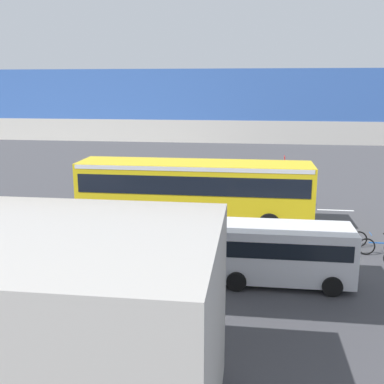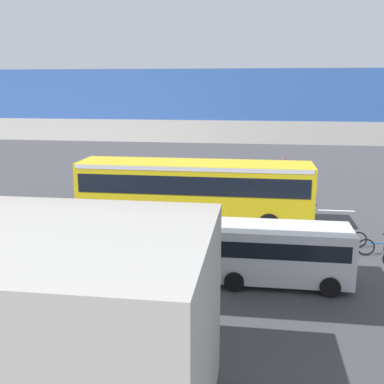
# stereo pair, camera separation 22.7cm
# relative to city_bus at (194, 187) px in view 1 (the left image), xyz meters

# --- Properties ---
(ground) EXTENTS (80.00, 80.00, 0.00)m
(ground) POSITION_rel_city_bus_xyz_m (0.47, -0.67, -1.88)
(ground) COLOR #424247
(city_bus) EXTENTS (11.54, 2.85, 3.15)m
(city_bus) POSITION_rel_city_bus_xyz_m (0.00, 0.00, 0.00)
(city_bus) COLOR yellow
(city_bus) RESTS_ON ground
(parked_van) EXTENTS (4.80, 2.17, 2.05)m
(parked_van) POSITION_rel_city_bus_xyz_m (-3.99, 6.58, -0.70)
(parked_van) COLOR silver
(parked_van) RESTS_ON ground
(bicycle_green) EXTENTS (1.77, 0.44, 0.96)m
(bicycle_green) POSITION_rel_city_bus_xyz_m (-6.95, 2.50, -1.51)
(bicycle_green) COLOR black
(bicycle_green) RESTS_ON ground
(bicycle_blue) EXTENTS (1.77, 0.44, 0.96)m
(bicycle_blue) POSITION_rel_city_bus_xyz_m (-8.12, 3.43, -1.51)
(bicycle_blue) COLOR black
(bicycle_blue) RESTS_ON ground
(pedestrian) EXTENTS (0.38, 0.38, 1.79)m
(pedestrian) POSITION_rel_city_bus_xyz_m (-5.30, -3.92, -1.00)
(pedestrian) COLOR #2D2D38
(pedestrian) RESTS_ON ground
(traffic_sign) EXTENTS (0.08, 0.60, 2.80)m
(traffic_sign) POSITION_rel_city_bus_xyz_m (-4.68, -4.97, 0.01)
(traffic_sign) COLOR slate
(traffic_sign) RESTS_ON ground
(lane_dash_leftmost) EXTENTS (2.00, 0.20, 0.01)m
(lane_dash_leftmost) POSITION_rel_city_bus_xyz_m (-7.53, -3.62, -1.88)
(lane_dash_leftmost) COLOR silver
(lane_dash_leftmost) RESTS_ON ground
(lane_dash_left) EXTENTS (2.00, 0.20, 0.01)m
(lane_dash_left) POSITION_rel_city_bus_xyz_m (-3.53, -3.62, -1.88)
(lane_dash_left) COLOR silver
(lane_dash_left) RESTS_ON ground
(lane_dash_centre) EXTENTS (2.00, 0.20, 0.01)m
(lane_dash_centre) POSITION_rel_city_bus_xyz_m (0.47, -3.62, -1.88)
(lane_dash_centre) COLOR silver
(lane_dash_centre) RESTS_ON ground
(lane_dash_right) EXTENTS (2.00, 0.20, 0.01)m
(lane_dash_right) POSITION_rel_city_bus_xyz_m (4.47, -3.62, -1.88)
(lane_dash_right) COLOR silver
(lane_dash_right) RESTS_ON ground
(lane_dash_rightmost) EXTENTS (2.00, 0.20, 0.01)m
(lane_dash_rightmost) POSITION_rel_city_bus_xyz_m (8.47, -3.62, -1.88)
(lane_dash_rightmost) COLOR silver
(lane_dash_rightmost) RESTS_ON ground
(pedestrian_overpass) EXTENTS (28.12, 2.60, 7.20)m
(pedestrian_overpass) POSITION_rel_city_bus_xyz_m (0.47, 10.76, 3.49)
(pedestrian_overpass) COLOR #B2ADA5
(pedestrian_overpass) RESTS_ON ground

